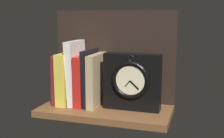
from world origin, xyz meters
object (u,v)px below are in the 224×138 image
object	(u,v)px
book_yellow_seinlanguage	(68,78)
book_red_requiem	(84,80)
book_black_skeptic	(91,77)
book_tan_shortstories	(97,80)
book_maroon_dawkins	(61,78)
book_white_catcher	(76,72)
framed_clock	(132,81)

from	to	relation	value
book_yellow_seinlanguage	book_red_requiem	size ratio (longest dim) A/B	1.04
book_black_skeptic	book_tan_shortstories	bearing A→B (deg)	0.00
book_maroon_dawkins	book_yellow_seinlanguage	world-z (taller)	book_yellow_seinlanguage
book_red_requiem	book_black_skeptic	distance (cm)	3.06
book_maroon_dawkins	book_yellow_seinlanguage	size ratio (longest dim) A/B	0.97
book_white_catcher	book_yellow_seinlanguage	bearing A→B (deg)	180.00
book_red_requiem	book_black_skeptic	size ratio (longest dim) A/B	0.89
book_maroon_dawkins	book_tan_shortstories	size ratio (longest dim) A/B	0.97
book_black_skeptic	book_tan_shortstories	xyz separation A→B (cm)	(2.64, 0.00, -0.84)
book_yellow_seinlanguage	book_red_requiem	bearing A→B (deg)	0.00
book_maroon_dawkins	framed_clock	world-z (taller)	framed_clock
book_tan_shortstories	framed_clock	size ratio (longest dim) A/B	0.96
book_yellow_seinlanguage	book_tan_shortstories	bearing A→B (deg)	0.00
book_yellow_seinlanguage	book_black_skeptic	bearing A→B (deg)	0.00
book_red_requiem	book_tan_shortstories	distance (cm)	5.48
book_white_catcher	book_red_requiem	bearing A→B (deg)	0.00
book_yellow_seinlanguage	book_black_skeptic	distance (cm)	10.03
book_white_catcher	book_black_skeptic	xyz separation A→B (cm)	(6.24, 0.00, -1.64)
book_maroon_dawkins	book_white_catcher	bearing A→B (deg)	0.00
book_white_catcher	book_black_skeptic	size ratio (longest dim) A/B	1.15
book_red_requiem	framed_clock	xyz separation A→B (cm)	(20.21, -1.28, 0.96)
book_white_catcher	book_black_skeptic	bearing A→B (deg)	0.00
book_maroon_dawkins	book_white_catcher	xyz separation A→B (cm)	(6.89, 0.00, 2.83)
book_maroon_dawkins	book_black_skeptic	xyz separation A→B (cm)	(13.13, 0.00, 1.19)
book_white_catcher	book_tan_shortstories	bearing A→B (deg)	0.00
book_yellow_seinlanguage	book_maroon_dawkins	bearing A→B (deg)	180.00
book_yellow_seinlanguage	book_white_catcher	world-z (taller)	book_white_catcher
book_maroon_dawkins	book_tan_shortstories	distance (cm)	15.78
book_red_requiem	book_tan_shortstories	world-z (taller)	book_tan_shortstories
book_maroon_dawkins	book_white_catcher	world-z (taller)	book_white_catcher
book_red_requiem	framed_clock	world-z (taller)	framed_clock
book_maroon_dawkins	book_black_skeptic	size ratio (longest dim) A/B	0.89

